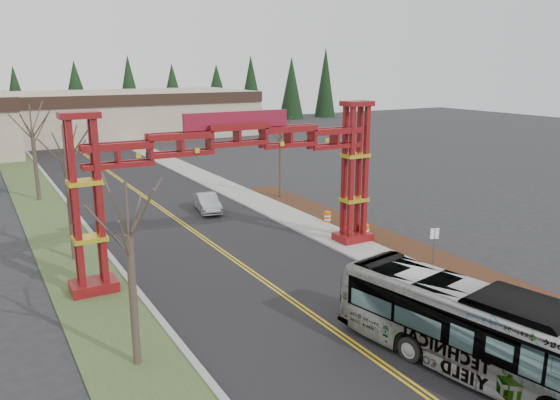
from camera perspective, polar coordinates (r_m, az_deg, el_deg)
road at (r=37.39m, az=-8.91°, el=-3.33°), size 12.00×110.00×0.02m
lane_line_left at (r=37.35m, az=-9.08°, el=-3.34°), size 0.12×100.00×0.01m
lane_line_right at (r=37.43m, az=-8.74°, el=-3.29°), size 0.12×100.00×0.01m
curb_right at (r=39.86m, az=-0.64°, el=-1.98°), size 0.30×110.00×0.15m
sidewalk_right at (r=40.56m, az=1.15°, el=-1.71°), size 2.60×110.00×0.14m
landscape_strip at (r=31.25m, az=19.85°, el=-7.41°), size 2.60×50.00×0.12m
grass_median at (r=35.51m, az=-21.08°, el=-5.01°), size 4.00×110.00×0.08m
curb_left at (r=35.78m, az=-18.16°, el=-4.56°), size 0.30×110.00×0.15m
gateway_arch at (r=29.72m, az=-4.45°, el=4.19°), size 18.20×1.60×8.90m
retail_building_east at (r=91.57m, az=-15.65°, el=8.69°), size 38.00×20.30×7.00m
conifer_treeline at (r=101.40m, az=-22.93°, el=10.26°), size 116.10×5.60×13.00m
transit_bus at (r=21.36m, az=20.68°, el=-12.94°), size 4.96×12.12×3.29m
silver_sedan at (r=42.35m, az=-7.62°, el=-0.29°), size 2.16×4.39×1.38m
bare_tree_median_near at (r=20.11m, az=-15.52°, el=-3.62°), size 2.95×2.95×7.07m
bare_tree_median_mid at (r=32.61m, az=-21.50°, el=3.82°), size 2.98×2.98×7.82m
bare_tree_median_far at (r=48.90m, az=-24.49°, el=6.48°), size 3.31×3.31×7.95m
bare_tree_right_far at (r=45.59m, az=0.07°, el=6.40°), size 3.14×3.14×7.14m
street_sign at (r=31.58m, az=15.82°, el=-3.95°), size 0.48×0.21×2.20m
barrel_south at (r=35.57m, az=8.84°, el=-3.36°), size 0.57×0.57×1.06m
barrel_mid at (r=36.29m, az=7.17°, el=-3.03°), size 0.52×0.52×0.96m
barrel_north at (r=39.01m, az=4.98°, el=-1.83°), size 0.48×0.48×0.88m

